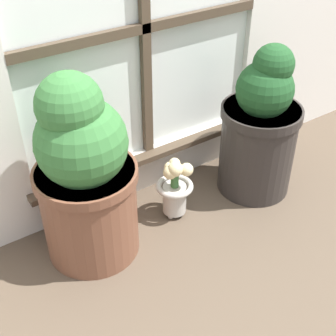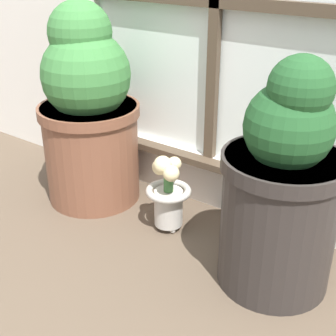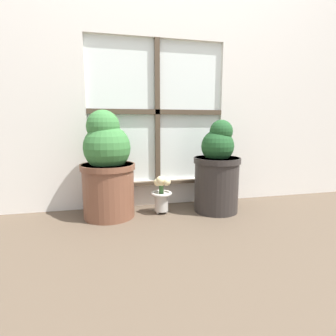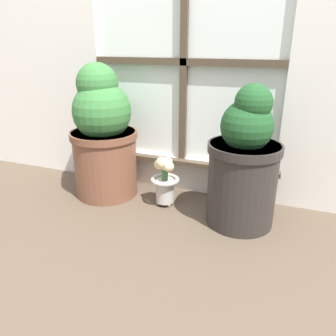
% 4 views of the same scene
% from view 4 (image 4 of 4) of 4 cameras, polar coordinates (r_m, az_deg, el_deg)
% --- Properties ---
extents(ground_plane, '(10.00, 10.00, 0.00)m').
position_cam_4_polar(ground_plane, '(1.47, -4.81, -12.22)').
color(ground_plane, brown).
extents(potted_plant_left, '(0.36, 0.36, 0.71)m').
position_cam_4_polar(potted_plant_left, '(1.79, -11.20, 5.56)').
color(potted_plant_left, brown).
rests_on(potted_plant_left, ground_plane).
extents(potted_plant_right, '(0.33, 0.33, 0.65)m').
position_cam_4_polar(potted_plant_right, '(1.50, 13.05, 0.58)').
color(potted_plant_right, '#2D2826').
rests_on(potted_plant_right, ground_plane).
extents(flower_vase, '(0.15, 0.15, 0.27)m').
position_cam_4_polar(flower_vase, '(1.68, -0.58, -2.06)').
color(flower_vase, '#BCB7AD').
rests_on(flower_vase, ground_plane).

